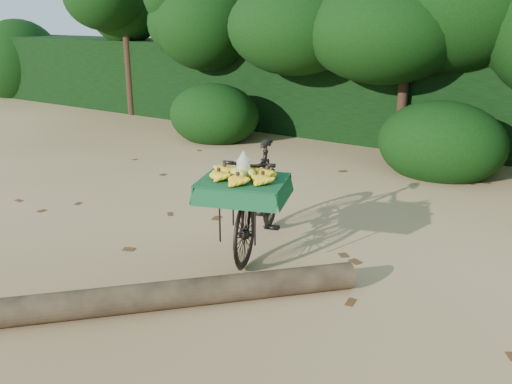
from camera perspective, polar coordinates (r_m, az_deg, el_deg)
The scene contains 7 objects.
ground at distance 6.11m, azimuth -6.69°, elevation -5.38°, with size 80.00×80.00×0.00m, color tan.
vendor_bicycle at distance 5.78m, azimuth 0.22°, elevation -0.48°, with size 1.23×1.98×1.13m.
fallen_log at distance 4.83m, azimuth -9.41°, elevation -10.65°, with size 0.25×0.25×3.40m, color brown.
hedge_backdrop at distance 11.27m, azimuth 14.40°, elevation 9.86°, with size 26.00×1.80×1.80m, color black.
tree_row at distance 10.66m, azimuth 9.97°, elevation 15.65°, with size 14.50×2.00×4.00m, color black, non-canonical shape.
bush_clumps at distance 9.32m, azimuth 12.93°, elevation 5.49°, with size 8.80×1.70×0.90m, color black, non-canonical shape.
leaf_litter at distance 6.57m, azimuth -3.06°, elevation -3.47°, with size 7.00×7.30×0.01m, color #522F15, non-canonical shape.
Camera 1 is at (3.65, -4.25, 2.44)m, focal length 38.00 mm.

